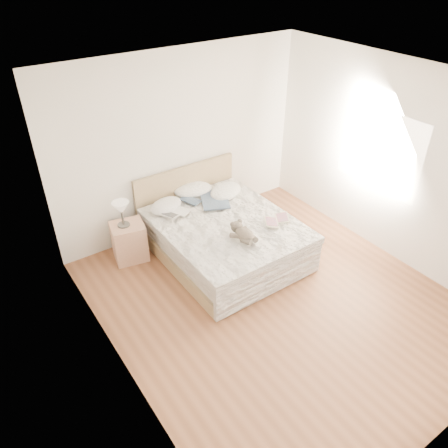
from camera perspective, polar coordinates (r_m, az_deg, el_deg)
The scene contains 16 objects.
floor at distance 5.70m, azimuth 6.74°, elevation -9.81°, with size 4.00×4.50×0.00m, color brown.
ceiling at distance 4.33m, azimuth 9.18°, elevation 17.12°, with size 4.00×4.50×0.00m, color white.
wall_back at distance 6.51m, azimuth -5.60°, elevation 10.43°, with size 4.00×0.02×2.70m, color white.
wall_left at distance 4.03m, azimuth -14.21°, elevation -6.88°, with size 0.02×4.50×2.70m, color white.
wall_right at distance 6.27m, azimuth 21.72°, elevation 7.19°, with size 0.02×4.50×2.70m, color white.
window at distance 6.37m, azimuth 19.70°, elevation 9.04°, with size 0.02×1.30×1.10m, color white.
bed at distance 6.23m, azimuth -0.19°, elevation -1.59°, with size 1.72×2.14×1.00m.
nightstand at distance 6.31m, azimuth -12.27°, elevation -2.25°, with size 0.45×0.40×0.56m, color tan.
table_lamp at distance 6.02m, azimuth -13.27°, elevation 1.91°, with size 0.28×0.28×0.37m.
pillow_left at distance 6.34m, azimuth -7.59°, elevation 2.39°, with size 0.52×0.37×0.16m, color white.
pillow_middle at distance 6.71m, azimuth -4.09°, elevation 4.51°, with size 0.59×0.42×0.18m, color white.
pillow_right at distance 6.65m, azimuth 0.23°, elevation 4.30°, with size 0.58×0.41×0.17m, color white.
blouse at distance 6.46m, azimuth -1.24°, elevation 3.23°, with size 0.61×0.65×0.02m, color #354760, non-canonical shape.
photo_book at distance 6.16m, azimuth -6.38°, elevation 1.38°, with size 0.36×0.24×0.03m, color white.
childrens_book at distance 6.02m, azimuth 6.90°, elevation 0.48°, with size 0.39×0.26×0.03m, color beige.
teddy_bear at distance 5.59m, azimuth 2.69°, elevation -1.94°, with size 0.26×0.37×0.20m, color #665A4C, non-canonical shape.
Camera 1 is at (-2.88, -2.99, 3.91)m, focal length 35.00 mm.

